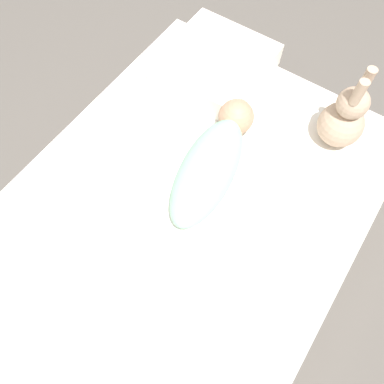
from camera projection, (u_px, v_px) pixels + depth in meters
ground_plane at (179, 234)px, 1.36m from camera, size 12.00×12.00×0.00m
bed_mattress at (178, 225)px, 1.28m from camera, size 1.50×1.06×0.18m
swaddled_baby at (212, 163)px, 1.19m from camera, size 0.52×0.23×0.17m
pillow at (215, 64)px, 1.43m from camera, size 0.38×0.37×0.09m
bunny_plush at (344, 119)px, 1.24m from camera, size 0.15×0.15×0.31m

